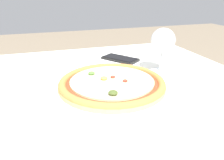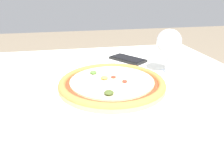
# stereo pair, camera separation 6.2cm
# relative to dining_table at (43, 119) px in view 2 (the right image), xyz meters

# --- Properties ---
(dining_table) EXTENTS (1.34, 0.94, 0.72)m
(dining_table) POSITION_rel_dining_table_xyz_m (0.00, 0.00, 0.00)
(dining_table) COLOR #997047
(dining_table) RESTS_ON ground_plane
(pizza_plate) EXTENTS (0.32, 0.32, 0.04)m
(pizza_plate) POSITION_rel_dining_table_xyz_m (0.20, -0.02, 0.10)
(pizza_plate) COLOR white
(pizza_plate) RESTS_ON dining_table
(wine_glass_far_left) EXTENTS (0.08, 0.08, 0.15)m
(wine_glass_far_left) POSITION_rel_dining_table_xyz_m (0.41, 0.08, 0.19)
(wine_glass_far_left) COLOR silver
(wine_glass_far_left) RESTS_ON dining_table
(cell_phone) EXTENTS (0.14, 0.16, 0.01)m
(cell_phone) POSITION_rel_dining_table_xyz_m (0.32, 0.24, 0.09)
(cell_phone) COLOR black
(cell_phone) RESTS_ON dining_table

